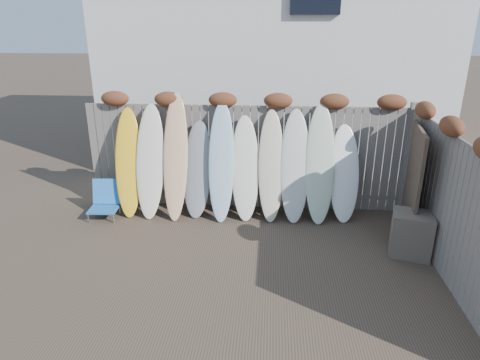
# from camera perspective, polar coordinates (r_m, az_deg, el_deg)

# --- Properties ---
(ground) EXTENTS (80.00, 80.00, 0.00)m
(ground) POSITION_cam_1_polar(r_m,az_deg,el_deg) (6.40, -0.82, -12.27)
(ground) COLOR #493A2D
(back_fence) EXTENTS (6.05, 0.28, 2.24)m
(back_fence) POSITION_cam_1_polar(r_m,az_deg,el_deg) (8.08, 1.06, 4.21)
(back_fence) COLOR slate
(back_fence) RESTS_ON ground
(right_fence) EXTENTS (0.28, 4.40, 2.24)m
(right_fence) POSITION_cam_1_polar(r_m,az_deg,el_deg) (6.56, 26.41, -2.46)
(right_fence) COLOR slate
(right_fence) RESTS_ON ground
(house) EXTENTS (8.50, 5.50, 6.33)m
(house) POSITION_cam_1_polar(r_m,az_deg,el_deg) (11.84, 4.59, 19.34)
(house) COLOR silver
(house) RESTS_ON ground
(beach_chair) EXTENTS (0.53, 0.57, 0.68)m
(beach_chair) POSITION_cam_1_polar(r_m,az_deg,el_deg) (8.35, -17.54, -2.58)
(beach_chair) COLOR #2369B3
(beach_chair) RESTS_ON ground
(wooden_crate) EXTENTS (0.71, 0.63, 0.70)m
(wooden_crate) POSITION_cam_1_polar(r_m,az_deg,el_deg) (7.19, 21.88, -6.72)
(wooden_crate) COLOR brown
(wooden_crate) RESTS_ON ground
(lattice_panel) EXTENTS (0.26, 1.25, 1.89)m
(lattice_panel) POSITION_cam_1_polar(r_m,az_deg,el_deg) (7.50, 22.01, -0.61)
(lattice_panel) COLOR brown
(lattice_panel) RESTS_ON ground
(surfboard_0) EXTENTS (0.55, 0.74, 1.97)m
(surfboard_0) POSITION_cam_1_polar(r_m,az_deg,el_deg) (8.17, -14.65, 2.23)
(surfboard_0) COLOR yellow
(surfboard_0) RESTS_ON ground
(surfboard_1) EXTENTS (0.54, 0.74, 2.04)m
(surfboard_1) POSITION_cam_1_polar(r_m,az_deg,el_deg) (8.01, -11.90, 2.40)
(surfboard_1) COLOR silver
(surfboard_1) RESTS_ON ground
(surfboard_2) EXTENTS (0.46, 0.79, 2.25)m
(surfboard_2) POSITION_cam_1_polar(r_m,az_deg,el_deg) (7.85, -8.60, 3.02)
(surfboard_2) COLOR #FAD58E
(surfboard_2) RESTS_ON ground
(surfboard_3) EXTENTS (0.59, 0.67, 1.74)m
(surfboard_3) POSITION_cam_1_polar(r_m,az_deg,el_deg) (7.91, -5.71, 1.36)
(surfboard_3) COLOR gray
(surfboard_3) RESTS_ON ground
(surfboard_4) EXTENTS (0.48, 0.75, 2.10)m
(surfboard_4) POSITION_cam_1_polar(r_m,az_deg,el_deg) (7.72, -2.51, 2.36)
(surfboard_4) COLOR #A4CBE2
(surfboard_4) RESTS_ON ground
(surfboard_5) EXTENTS (0.57, 0.71, 1.86)m
(surfboard_5) POSITION_cam_1_polar(r_m,az_deg,el_deg) (7.77, 0.69, 1.54)
(surfboard_5) COLOR silver
(surfboard_5) RESTS_ON ground
(surfboard_6) EXTENTS (0.49, 0.72, 1.97)m
(surfboard_6) POSITION_cam_1_polar(r_m,az_deg,el_deg) (7.75, 4.16, 1.86)
(surfboard_6) COLOR beige
(surfboard_6) RESTS_ON ground
(surfboard_7) EXTENTS (0.53, 0.71, 1.98)m
(surfboard_7) POSITION_cam_1_polar(r_m,az_deg,el_deg) (7.75, 7.33, 1.82)
(surfboard_7) COLOR silver
(surfboard_7) RESTS_ON ground
(surfboard_8) EXTENTS (0.53, 0.74, 2.08)m
(surfboard_8) POSITION_cam_1_polar(r_m,az_deg,el_deg) (7.77, 10.62, 2.05)
(surfboard_8) COLOR beige
(surfboard_8) RESTS_ON ground
(surfboard_9) EXTENTS (0.58, 0.66, 1.72)m
(surfboard_9) POSITION_cam_1_polar(r_m,az_deg,el_deg) (7.94, 13.71, 0.82)
(surfboard_9) COLOR white
(surfboard_9) RESTS_ON ground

